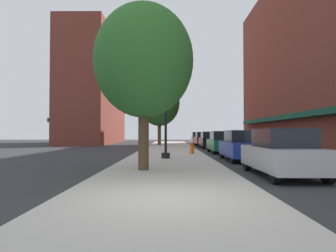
{
  "coord_description": "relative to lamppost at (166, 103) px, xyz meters",
  "views": [
    {
      "loc": [
        0.13,
        -6.49,
        1.51
      ],
      "look_at": [
        -0.12,
        20.91,
        2.17
      ],
      "focal_mm": 31.92,
      "sensor_mm": 36.0,
      "label": 1
    }
  ],
  "objects": [
    {
      "name": "ground_plane",
      "position": [
        4.15,
        7.99,
        -3.2
      ],
      "size": [
        90.0,
        90.0,
        0.0
      ],
      "primitive_type": "plane",
      "color": "#2D2D30"
    },
    {
      "name": "sidewalk_slab",
      "position": [
        0.15,
        8.99,
        -3.14
      ],
      "size": [
        4.8,
        50.0,
        0.12
      ],
      "primitive_type": "cube",
      "color": "#B7B2A8",
      "rests_on": "ground"
    },
    {
      "name": "building_right_brick",
      "position": [
        15.14,
        11.99,
        6.57
      ],
      "size": [
        6.8,
        40.0,
        19.58
      ],
      "color": "brown",
      "rests_on": "ground"
    },
    {
      "name": "building_far_background",
      "position": [
        -10.87,
        26.99,
        4.69
      ],
      "size": [
        6.8,
        18.0,
        15.82
      ],
      "color": "brown",
      "rests_on": "ground"
    },
    {
      "name": "lamppost",
      "position": [
        0.0,
        0.0,
        0.0
      ],
      "size": [
        0.48,
        0.48,
        5.9
      ],
      "color": "black",
      "rests_on": "sidewalk_slab"
    },
    {
      "name": "fire_hydrant",
      "position": [
        1.71,
        3.54,
        -2.68
      ],
      "size": [
        0.33,
        0.26,
        0.79
      ],
      "color": "#E05614",
      "rests_on": "sidewalk_slab"
    },
    {
      "name": "parking_meter_near",
      "position": [
        2.2,
        8.49,
        -2.25
      ],
      "size": [
        0.14,
        0.09,
        1.31
      ],
      "color": "slate",
      "rests_on": "sidewalk_slab"
    },
    {
      "name": "tree_near",
      "position": [
        -0.75,
        -5.24,
        1.04
      ],
      "size": [
        3.77,
        3.77,
        6.31
      ],
      "color": "#4C3823",
      "rests_on": "sidewalk_slab"
    },
    {
      "name": "tree_mid",
      "position": [
        -1.07,
        18.83,
        1.92
      ],
      "size": [
        4.83,
        4.83,
        7.8
      ],
      "color": "#4C3823",
      "rests_on": "sidewalk_slab"
    },
    {
      "name": "car_silver",
      "position": [
        4.15,
        -6.05,
        -2.39
      ],
      "size": [
        1.8,
        4.3,
        1.66
      ],
      "rotation": [
        0.0,
        0.0,
        0.02
      ],
      "color": "black",
      "rests_on": "ground"
    },
    {
      "name": "car_blue",
      "position": [
        4.15,
        -0.21,
        -2.39
      ],
      "size": [
        1.8,
        4.3,
        1.66
      ],
      "rotation": [
        0.0,
        0.0,
        0.03
      ],
      "color": "black",
      "rests_on": "ground"
    },
    {
      "name": "car_green",
      "position": [
        4.15,
        6.12,
        -2.39
      ],
      "size": [
        1.8,
        4.3,
        1.66
      ],
      "rotation": [
        0.0,
        0.0,
        0.04
      ],
      "color": "black",
      "rests_on": "ground"
    },
    {
      "name": "car_black",
      "position": [
        4.15,
        13.21,
        -2.39
      ],
      "size": [
        1.8,
        4.3,
        1.66
      ],
      "rotation": [
        0.0,
        0.0,
        0.01
      ],
      "color": "black",
      "rests_on": "ground"
    },
    {
      "name": "car_red",
      "position": [
        4.15,
        19.48,
        -2.39
      ],
      "size": [
        1.8,
        4.3,
        1.66
      ],
      "rotation": [
        0.0,
        0.0,
        -0.01
      ],
      "color": "black",
      "rests_on": "ground"
    },
    {
      "name": "car_white",
      "position": [
        4.15,
        26.29,
        -2.39
      ],
      "size": [
        1.8,
        4.3,
        1.66
      ],
      "rotation": [
        0.0,
        0.0,
        0.01
      ],
      "color": "black",
      "rests_on": "ground"
    }
  ]
}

